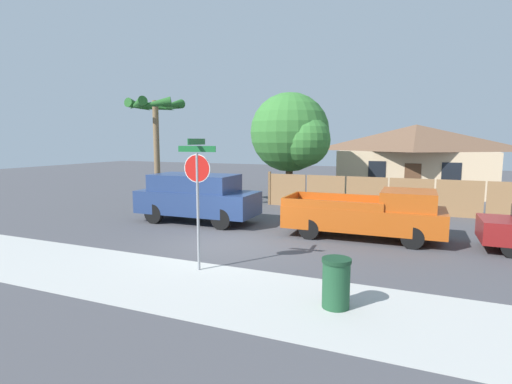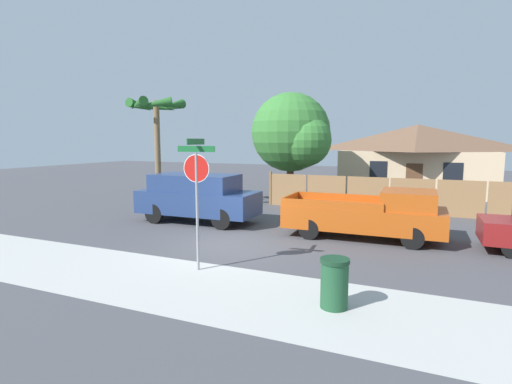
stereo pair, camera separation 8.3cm
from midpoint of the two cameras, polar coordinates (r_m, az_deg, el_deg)
name	(u,v)px [view 1 (the left image)]	position (r m, az deg, el deg)	size (l,w,h in m)	color
ground_plane	(229,245)	(12.96, -4.00, -7.50)	(80.00, 80.00, 0.00)	#47474C
sidewalk_strip	(161,280)	(10.04, -13.64, -12.16)	(36.00, 3.20, 0.01)	#B2B2AD
wooden_fence	(411,196)	(19.33, 21.14, -0.58)	(13.85, 0.12, 1.72)	#997047
house	(415,157)	(27.64, 21.69, 4.63)	(9.60, 6.32, 4.32)	beige
oak_tree	(293,134)	(22.03, 5.14, 8.24)	(4.53, 4.32, 5.92)	brown
palm_tree	(156,115)	(19.81, -14.28, 10.66)	(2.61, 2.82, 5.29)	brown
red_suv	(197,196)	(16.39, -8.60, -0.63)	(4.94, 2.07, 1.96)	navy
orange_pickup	(370,214)	(14.12, 15.76, -3.09)	(5.30, 2.15, 1.70)	#B74C14
stop_sign	(197,181)	(10.14, -8.60, 1.54)	(1.02, 0.92, 3.37)	gray
trash_bin	(336,283)	(8.29, 11.08, -12.61)	(0.59, 0.59, 1.01)	#1E4C2D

